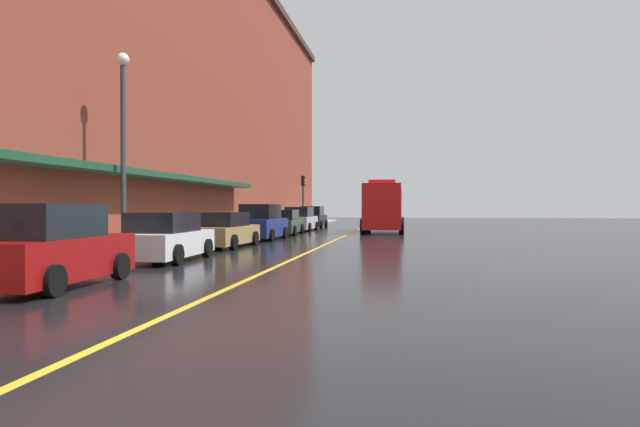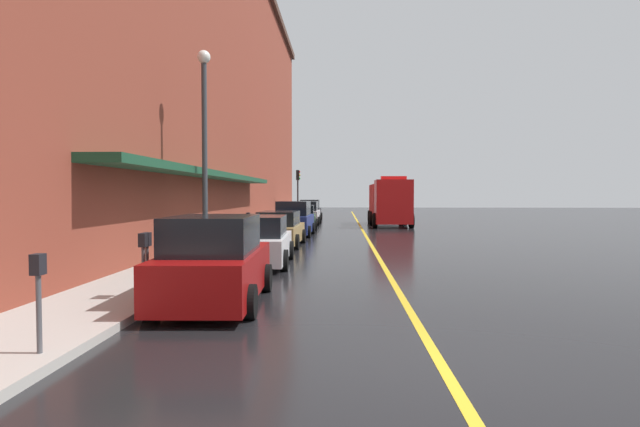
{
  "view_description": "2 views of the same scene",
  "coord_description": "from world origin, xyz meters",
  "px_view_note": "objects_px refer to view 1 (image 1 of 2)",
  "views": [
    {
      "loc": [
        3.86,
        -6.99,
        1.77
      ],
      "look_at": [
        -0.26,
        18.21,
        1.44
      ],
      "focal_mm": 30.75,
      "sensor_mm": 36.0,
      "label": 1
    },
    {
      "loc": [
        -1.33,
        -6.47,
        2.27
      ],
      "look_at": [
        -2.75,
        27.21,
        1.0
      ],
      "focal_mm": 28.73,
      "sensor_mm": 36.0,
      "label": 2
    }
  ],
  "objects_px": {
    "fire_truck": "(384,208)",
    "parking_meter_0": "(193,223)",
    "parked_car_3": "(261,223)",
    "parked_car_0": "(50,248)",
    "traffic_light_near": "(303,191)",
    "parked_car_4": "(283,223)",
    "parked_car_5": "(300,220)",
    "street_lamp_left": "(123,131)",
    "parked_car_6": "(313,218)",
    "parked_car_1": "(166,238)",
    "parked_car_2": "(225,231)"
  },
  "relations": [
    {
      "from": "street_lamp_left",
      "to": "parking_meter_0",
      "type": "bearing_deg",
      "value": 82.75
    },
    {
      "from": "parked_car_3",
      "to": "parked_car_4",
      "type": "distance_m",
      "value": 5.24
    },
    {
      "from": "parked_car_0",
      "to": "parked_car_6",
      "type": "distance_m",
      "value": 33.75
    },
    {
      "from": "parked_car_1",
      "to": "parked_car_2",
      "type": "xyz_separation_m",
      "value": [
        -0.07,
        5.93,
        -0.02
      ]
    },
    {
      "from": "parked_car_6",
      "to": "street_lamp_left",
      "type": "xyz_separation_m",
      "value": [
        -1.91,
        -26.99,
        3.57
      ]
    },
    {
      "from": "parked_car_2",
      "to": "parked_car_4",
      "type": "height_order",
      "value": "parked_car_4"
    },
    {
      "from": "parked_car_2",
      "to": "parked_car_4",
      "type": "xyz_separation_m",
      "value": [
        0.06,
        10.75,
        0.02
      ]
    },
    {
      "from": "parking_meter_0",
      "to": "parked_car_1",
      "type": "bearing_deg",
      "value": -76.11
    },
    {
      "from": "parked_car_5",
      "to": "parked_car_6",
      "type": "xyz_separation_m",
      "value": [
        -0.07,
        5.79,
        0.02
      ]
    },
    {
      "from": "parked_car_1",
      "to": "parked_car_5",
      "type": "height_order",
      "value": "parked_car_5"
    },
    {
      "from": "parked_car_4",
      "to": "fire_truck",
      "type": "bearing_deg",
      "value": -56.93
    },
    {
      "from": "parked_car_4",
      "to": "fire_truck",
      "type": "xyz_separation_m",
      "value": [
        6.09,
        4.29,
        0.91
      ]
    },
    {
      "from": "fire_truck",
      "to": "parking_meter_0",
      "type": "distance_m",
      "value": 17.08
    },
    {
      "from": "parking_meter_0",
      "to": "parked_car_6",
      "type": "bearing_deg",
      "value": 86.64
    },
    {
      "from": "parked_car_1",
      "to": "parked_car_4",
      "type": "distance_m",
      "value": 16.69
    },
    {
      "from": "parked_car_4",
      "to": "parked_car_5",
      "type": "bearing_deg",
      "value": -2.13
    },
    {
      "from": "parked_car_1",
      "to": "fire_truck",
      "type": "relative_size",
      "value": 0.57
    },
    {
      "from": "parked_car_1",
      "to": "parked_car_6",
      "type": "bearing_deg",
      "value": -1.83
    },
    {
      "from": "parked_car_4",
      "to": "parked_car_6",
      "type": "bearing_deg",
      "value": -1.77
    },
    {
      "from": "parked_car_5",
      "to": "parking_meter_0",
      "type": "distance_m",
      "value": 16.55
    },
    {
      "from": "street_lamp_left",
      "to": "parked_car_3",
      "type": "bearing_deg",
      "value": 79.05
    },
    {
      "from": "parking_meter_0",
      "to": "street_lamp_left",
      "type": "bearing_deg",
      "value": -97.25
    },
    {
      "from": "parked_car_4",
      "to": "street_lamp_left",
      "type": "distance_m",
      "value": 16.31
    },
    {
      "from": "parked_car_6",
      "to": "parked_car_0",
      "type": "bearing_deg",
      "value": -179.64
    },
    {
      "from": "parked_car_4",
      "to": "parked_car_0",
      "type": "bearing_deg",
      "value": 177.98
    },
    {
      "from": "parked_car_3",
      "to": "fire_truck",
      "type": "bearing_deg",
      "value": -30.44
    },
    {
      "from": "traffic_light_near",
      "to": "parked_car_4",
      "type": "bearing_deg",
      "value": -84.4
    },
    {
      "from": "parked_car_1",
      "to": "parked_car_6",
      "type": "distance_m",
      "value": 27.9
    },
    {
      "from": "parked_car_1",
      "to": "parked_car_5",
      "type": "bearing_deg",
      "value": -1.96
    },
    {
      "from": "parked_car_4",
      "to": "fire_truck",
      "type": "height_order",
      "value": "fire_truck"
    },
    {
      "from": "parked_car_0",
      "to": "parked_car_5",
      "type": "height_order",
      "value": "parked_car_0"
    },
    {
      "from": "street_lamp_left",
      "to": "parked_car_0",
      "type": "bearing_deg",
      "value": -73.41
    },
    {
      "from": "parked_car_0",
      "to": "parked_car_3",
      "type": "xyz_separation_m",
      "value": [
        0.03,
        17.3,
        0.03
      ]
    },
    {
      "from": "parked_car_0",
      "to": "street_lamp_left",
      "type": "distance_m",
      "value": 7.89
    },
    {
      "from": "parked_car_0",
      "to": "traffic_light_near",
      "type": "height_order",
      "value": "traffic_light_near"
    },
    {
      "from": "parked_car_2",
      "to": "parked_car_1",
      "type": "bearing_deg",
      "value": -178.04
    },
    {
      "from": "parked_car_3",
      "to": "parking_meter_0",
      "type": "xyz_separation_m",
      "value": [
        -1.44,
        -5.82,
        0.18
      ]
    },
    {
      "from": "parked_car_5",
      "to": "parking_meter_0",
      "type": "height_order",
      "value": "parked_car_5"
    },
    {
      "from": "parked_car_6",
      "to": "parking_meter_0",
      "type": "bearing_deg",
      "value": 176.82
    },
    {
      "from": "parked_car_4",
      "to": "street_lamp_left",
      "type": "xyz_separation_m",
      "value": [
        -1.97,
        -15.77,
        3.66
      ]
    },
    {
      "from": "street_lamp_left",
      "to": "traffic_light_near",
      "type": "height_order",
      "value": "street_lamp_left"
    },
    {
      "from": "street_lamp_left",
      "to": "traffic_light_near",
      "type": "bearing_deg",
      "value": 88.7
    },
    {
      "from": "parked_car_3",
      "to": "parked_car_4",
      "type": "height_order",
      "value": "parked_car_3"
    },
    {
      "from": "parked_car_2",
      "to": "parked_car_6",
      "type": "distance_m",
      "value": 21.97
    },
    {
      "from": "parked_car_0",
      "to": "parked_car_6",
      "type": "xyz_separation_m",
      "value": [
        -0.11,
        33.75,
        -0.02
      ]
    },
    {
      "from": "parked_car_0",
      "to": "fire_truck",
      "type": "xyz_separation_m",
      "value": [
        6.05,
        26.82,
        0.8
      ]
    },
    {
      "from": "parked_car_4",
      "to": "parking_meter_0",
      "type": "relative_size",
      "value": 3.4
    },
    {
      "from": "parked_car_2",
      "to": "parked_car_3",
      "type": "relative_size",
      "value": 1.08
    },
    {
      "from": "parked_car_3",
      "to": "parked_car_2",
      "type": "bearing_deg",
      "value": -179.37
    },
    {
      "from": "fire_truck",
      "to": "parked_car_1",
      "type": "bearing_deg",
      "value": -16.53
    }
  ]
}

